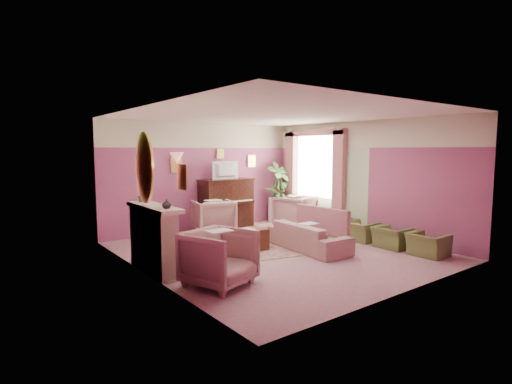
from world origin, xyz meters
TOP-DOWN VIEW (x-y plane):
  - floor at (0.00, 0.00)m, footprint 5.50×6.00m
  - ceiling at (0.00, 0.00)m, footprint 5.50×6.00m
  - wall_back at (0.00, 3.00)m, footprint 5.50×0.02m
  - wall_front at (0.00, -3.00)m, footprint 5.50×0.02m
  - wall_left at (-2.75, 0.00)m, footprint 0.02×6.00m
  - wall_right at (2.75, 0.00)m, footprint 0.02×6.00m
  - picture_rail_band at (0.00, 2.99)m, footprint 5.50×0.01m
  - stripe_panel at (2.73, 1.30)m, footprint 0.01×3.00m
  - fireplace_surround at (-2.59, 0.20)m, footprint 0.30×1.40m
  - fireplace_inset at (-2.49, 0.20)m, footprint 0.18×0.72m
  - fire_ember at (-2.45, 0.20)m, footprint 0.06×0.54m
  - mantel_shelf at (-2.56, 0.20)m, footprint 0.40×1.55m
  - hearth at (-2.39, 0.20)m, footprint 0.55×1.50m
  - mirror_frame at (-2.70, 0.20)m, footprint 0.04×0.72m
  - mirror_glass at (-2.67, 0.20)m, footprint 0.01×0.60m
  - sconce_shade at (-2.62, -0.85)m, footprint 0.20×0.20m
  - piano at (0.50, 2.68)m, footprint 1.40×0.60m
  - piano_keyshelf at (0.50, 2.33)m, footprint 1.30×0.12m
  - piano_keys at (0.50, 2.33)m, footprint 1.20×0.08m
  - piano_top at (0.50, 2.68)m, footprint 1.45×0.65m
  - television at (0.50, 2.63)m, footprint 0.80×0.12m
  - print_back_left at (-0.80, 2.96)m, footprint 0.30×0.03m
  - print_back_right at (1.55, 2.96)m, footprint 0.26×0.03m
  - print_back_mid at (0.50, 2.96)m, footprint 0.22×0.03m
  - print_left_wall at (-2.71, -1.20)m, footprint 0.03×0.28m
  - window_blind at (2.70, 1.55)m, footprint 0.03×1.40m
  - curtain_left at (2.62, 0.63)m, footprint 0.16×0.34m
  - curtain_right at (2.62, 2.47)m, footprint 0.16×0.34m
  - pelmet at (2.62, 1.55)m, footprint 0.16×2.20m
  - mantel_plant at (-2.55, 0.75)m, footprint 0.16×0.16m
  - mantel_vase at (-2.55, -0.30)m, footprint 0.16×0.16m
  - area_rug at (-0.47, 0.45)m, footprint 2.84×2.32m
  - coffee_table at (-0.56, 0.40)m, footprint 1.03×0.56m
  - table_paper at (-0.51, 0.40)m, footprint 0.35×0.28m
  - sofa at (0.61, -0.32)m, footprint 0.65×1.95m
  - sofa_throw at (1.01, -0.32)m, footprint 0.10×1.48m
  - floral_armchair_left at (-0.19, 2.21)m, footprint 0.93×0.93m
  - floral_armchair_right at (2.05, 1.66)m, footprint 0.93×0.93m
  - floral_armchair_front at (-2.05, -1.09)m, footprint 0.93×0.93m
  - olive_chair_a at (2.15, -2.11)m, footprint 0.50×0.70m
  - olive_chair_b at (2.15, -1.29)m, footprint 0.50×0.70m
  - olive_chair_c at (2.15, -0.47)m, footprint 0.50×0.70m
  - olive_chair_d at (2.15, 0.35)m, footprint 0.50×0.70m
  - side_table at (2.22, 2.63)m, footprint 0.52×0.52m
  - side_plant_big at (2.22, 2.63)m, footprint 0.30×0.30m
  - side_plant_small at (2.34, 2.53)m, footprint 0.16×0.16m
  - palm_pot at (2.23, 2.57)m, footprint 0.34×0.34m
  - palm_plant at (2.23, 2.57)m, footprint 0.76×0.76m

SIDE VIEW (x-z plane):
  - floor at x=0.00m, z-range -0.01..0.01m
  - area_rug at x=-0.47m, z-range 0.00..0.01m
  - hearth at x=-2.39m, z-range 0.00..0.02m
  - palm_pot at x=2.23m, z-range 0.00..0.34m
  - fire_ember at x=-2.45m, z-range 0.17..0.27m
  - coffee_table at x=-0.56m, z-range 0.00..0.45m
  - olive_chair_a at x=2.15m, z-range 0.00..0.61m
  - olive_chair_b at x=2.15m, z-range 0.00..0.61m
  - olive_chair_c at x=2.15m, z-range 0.00..0.61m
  - olive_chair_d at x=2.15m, z-range 0.00..0.61m
  - side_table at x=2.22m, z-range 0.00..0.70m
  - sofa at x=0.61m, z-range 0.00..0.79m
  - fireplace_inset at x=-2.49m, z-range 0.06..0.74m
  - table_paper at x=-0.51m, z-range 0.45..0.46m
  - floral_armchair_left at x=-0.19m, z-range 0.00..0.96m
  - floral_armchair_right at x=2.05m, z-range 0.00..0.96m
  - floral_armchair_front at x=-2.05m, z-range 0.00..0.96m
  - fireplace_surround at x=-2.59m, z-range 0.00..1.10m
  - sofa_throw at x=1.01m, z-range 0.33..0.87m
  - piano at x=0.50m, z-range 0.00..1.30m
  - piano_keyshelf at x=0.50m, z-range 0.69..0.75m
  - piano_keys at x=0.50m, z-range 0.75..0.77m
  - side_plant_small at x=2.34m, z-range 0.70..0.98m
  - side_plant_big at x=2.22m, z-range 0.70..1.04m
  - palm_plant at x=2.23m, z-range 0.34..1.78m
  - stripe_panel at x=2.73m, z-range 0.00..2.15m
  - mantel_shelf at x=-2.56m, z-range 1.09..1.16m
  - mantel_vase at x=-2.55m, z-range 1.15..1.31m
  - mantel_plant at x=-2.55m, z-range 1.15..1.43m
  - curtain_left at x=2.62m, z-range 0.00..2.60m
  - curtain_right at x=2.62m, z-range 0.00..2.60m
  - piano_top at x=0.50m, z-range 1.29..1.33m
  - wall_back at x=0.00m, z-range 0.00..2.80m
  - wall_front at x=0.00m, z-range 0.00..2.80m
  - wall_left at x=-2.75m, z-range 0.00..2.80m
  - wall_right at x=2.75m, z-range 0.00..2.80m
  - television at x=0.50m, z-range 1.36..1.84m
  - window_blind at x=2.70m, z-range 0.80..2.60m
  - print_back_left at x=-0.80m, z-range 1.53..1.91m
  - print_left_wall at x=-2.71m, z-range 1.54..1.90m
  - print_back_right at x=1.55m, z-range 1.61..1.95m
  - mirror_frame at x=-2.70m, z-range 1.20..2.40m
  - mirror_glass at x=-2.67m, z-range 1.27..2.33m
  - sconce_shade at x=-2.62m, z-range 1.90..2.06m
  - print_back_mid at x=0.50m, z-range 1.87..2.13m
  - picture_rail_band at x=0.00m, z-range 2.15..2.80m
  - pelmet at x=2.62m, z-range 2.48..2.64m
  - ceiling at x=0.00m, z-range 2.79..2.80m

